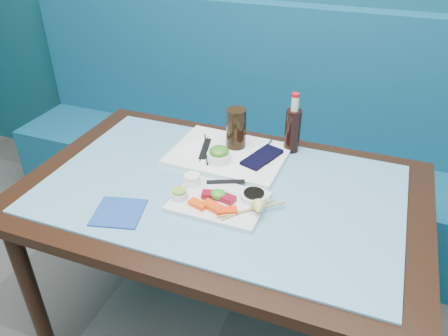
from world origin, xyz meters
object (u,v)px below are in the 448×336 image
(cola_glass, at_px, (236,128))
(blue_napkin, at_px, (119,212))
(booth_bench, at_px, (277,163))
(seaweed_bowl, at_px, (219,157))
(serving_tray, at_px, (229,154))
(sashimi_plate, at_px, (219,202))
(cola_bottle_body, at_px, (292,131))
(dining_table, at_px, (221,208))

(cola_glass, relative_size, blue_napkin, 1.05)
(booth_bench, bearing_deg, seaweed_bowl, -94.84)
(serving_tray, xyz_separation_m, seaweed_bowl, (-0.01, -0.07, 0.03))
(sashimi_plate, relative_size, cola_glass, 1.89)
(sashimi_plate, xyz_separation_m, cola_bottle_body, (0.14, 0.43, 0.08))
(blue_napkin, bearing_deg, cola_glass, 67.58)
(booth_bench, bearing_deg, cola_glass, -93.96)
(booth_bench, relative_size, cola_glass, 18.75)
(dining_table, bearing_deg, cola_bottle_body, 64.03)
(dining_table, bearing_deg, serving_tray, 103.52)
(serving_tray, distance_m, blue_napkin, 0.50)
(seaweed_bowl, height_order, cola_glass, cola_glass)
(dining_table, distance_m, cola_glass, 0.33)
(booth_bench, distance_m, blue_napkin, 1.19)
(cola_bottle_body, xyz_separation_m, blue_napkin, (-0.42, -0.59, -0.08))
(blue_napkin, bearing_deg, cola_bottle_body, 54.83)
(booth_bench, height_order, sashimi_plate, booth_bench)
(seaweed_bowl, xyz_separation_m, blue_napkin, (-0.19, -0.39, -0.03))
(blue_napkin, bearing_deg, dining_table, 45.14)
(seaweed_bowl, bearing_deg, cola_bottle_body, 42.60)
(booth_bench, distance_m, sashimi_plate, 1.01)
(dining_table, bearing_deg, seaweed_bowl, 114.32)
(serving_tray, bearing_deg, blue_napkin, -112.02)
(cola_bottle_body, bearing_deg, sashimi_plate, -107.70)
(sashimi_plate, distance_m, cola_glass, 0.37)
(cola_glass, xyz_separation_m, blue_napkin, (-0.21, -0.52, -0.09))
(dining_table, distance_m, seaweed_bowl, 0.19)
(dining_table, bearing_deg, sashimi_plate, -73.55)
(cola_glass, height_order, cola_bottle_body, cola_glass)
(cola_bottle_body, bearing_deg, seaweed_bowl, -137.40)
(cola_bottle_body, distance_m, blue_napkin, 0.73)
(cola_glass, distance_m, blue_napkin, 0.57)
(sashimi_plate, height_order, seaweed_bowl, seaweed_bowl)
(booth_bench, height_order, seaweed_bowl, booth_bench)
(booth_bench, distance_m, cola_bottle_body, 0.71)
(dining_table, height_order, cola_bottle_body, cola_bottle_body)
(serving_tray, bearing_deg, dining_table, -74.75)
(dining_table, xyz_separation_m, cola_glass, (-0.04, 0.26, 0.19))
(booth_bench, distance_m, seaweed_bowl, 0.82)
(sashimi_plate, height_order, cola_glass, cola_glass)
(booth_bench, height_order, cola_glass, booth_bench)
(seaweed_bowl, bearing_deg, cola_glass, 81.25)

